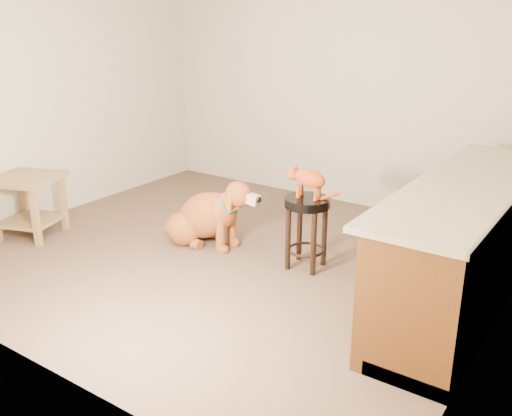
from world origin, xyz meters
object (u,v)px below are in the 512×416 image
Objects in this scene: padded_stool at (307,218)px; wood_stool at (477,222)px; side_table at (28,197)px; tabby_kitten at (307,179)px; golden_retriever at (207,217)px.

wood_stool reaches higher than padded_stool.
wood_stool is (1.17, 0.84, -0.04)m from padded_stool.
tabby_kitten is at bearing 19.10° from side_table.
tabby_kitten reaches higher than padded_stool.
golden_retriever is 2.46× the size of tabby_kitten.
padded_stool is 0.34m from tabby_kitten.
tabby_kitten is (2.56, 0.89, 0.39)m from side_table.
tabby_kitten reaches higher than wood_stool.
padded_stool is 0.80× the size of wood_stool.
wood_stool is at bearing 24.74° from side_table.
tabby_kitten is (1.01, 0.08, 0.52)m from golden_retriever.
wood_stool is 1.50m from tabby_kitten.
wood_stool reaches higher than golden_retriever.
golden_retriever is (-2.20, -0.92, -0.14)m from wood_stool.
wood_stool is 2.39m from golden_retriever.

